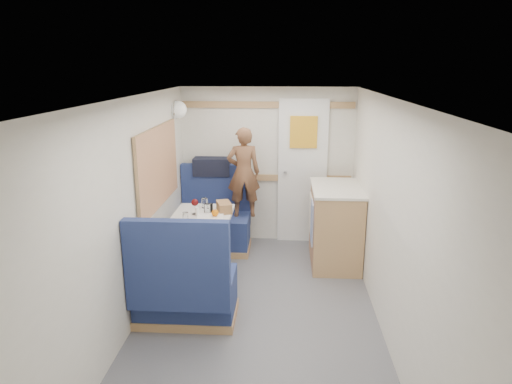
# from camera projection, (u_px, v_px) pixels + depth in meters

# --- Properties ---
(floor) EXTENTS (4.50, 4.50, 0.00)m
(floor) POSITION_uv_depth(u_px,v_px,m) (256.00, 332.00, 3.98)
(floor) COLOR #515156
(floor) RESTS_ON ground
(ceiling) EXTENTS (4.50, 4.50, 0.00)m
(ceiling) POSITION_uv_depth(u_px,v_px,m) (256.00, 100.00, 3.45)
(ceiling) COLOR silver
(ceiling) RESTS_ON wall_back
(wall_back) EXTENTS (2.20, 0.02, 2.00)m
(wall_back) POSITION_uv_depth(u_px,v_px,m) (267.00, 166.00, 5.88)
(wall_back) COLOR silver
(wall_back) RESTS_ON floor
(wall_left) EXTENTS (0.02, 4.50, 2.00)m
(wall_left) POSITION_uv_depth(u_px,v_px,m) (124.00, 222.00, 3.79)
(wall_left) COLOR silver
(wall_left) RESTS_ON floor
(wall_right) EXTENTS (0.02, 4.50, 2.00)m
(wall_right) POSITION_uv_depth(u_px,v_px,m) (393.00, 228.00, 3.65)
(wall_right) COLOR silver
(wall_right) RESTS_ON floor
(oak_trim_low) EXTENTS (2.15, 0.02, 0.08)m
(oak_trim_low) POSITION_uv_depth(u_px,v_px,m) (267.00, 178.00, 5.90)
(oak_trim_low) COLOR #A46D4A
(oak_trim_low) RESTS_ON wall_back
(oak_trim_high) EXTENTS (2.15, 0.02, 0.08)m
(oak_trim_high) POSITION_uv_depth(u_px,v_px,m) (268.00, 105.00, 5.65)
(oak_trim_high) COLOR #A46D4A
(oak_trim_high) RESTS_ON wall_back
(side_window) EXTENTS (0.04, 1.30, 0.72)m
(side_window) POSITION_uv_depth(u_px,v_px,m) (158.00, 167.00, 4.68)
(side_window) COLOR gray
(side_window) RESTS_ON wall_left
(rear_door) EXTENTS (0.62, 0.12, 1.86)m
(rear_door) POSITION_uv_depth(u_px,v_px,m) (302.00, 169.00, 5.83)
(rear_door) COLOR white
(rear_door) RESTS_ON wall_back
(dinette_table) EXTENTS (0.62, 0.92, 0.72)m
(dinette_table) POSITION_uv_depth(u_px,v_px,m) (201.00, 230.00, 4.83)
(dinette_table) COLOR white
(dinette_table) RESTS_ON floor
(bench_far) EXTENTS (0.90, 0.59, 1.05)m
(bench_far) POSITION_uv_depth(u_px,v_px,m) (214.00, 226.00, 5.74)
(bench_far) COLOR navy
(bench_far) RESTS_ON floor
(bench_near) EXTENTS (0.90, 0.59, 1.05)m
(bench_near) POSITION_uv_depth(u_px,v_px,m) (185.00, 292.00, 4.08)
(bench_near) COLOR navy
(bench_near) RESTS_ON floor
(ledge) EXTENTS (0.90, 0.14, 0.04)m
(ledge) POSITION_uv_depth(u_px,v_px,m) (216.00, 177.00, 5.83)
(ledge) COLOR #A46D4A
(ledge) RESTS_ON bench_far
(dome_light) EXTENTS (0.20, 0.20, 0.20)m
(dome_light) POSITION_uv_depth(u_px,v_px,m) (178.00, 110.00, 5.36)
(dome_light) COLOR white
(dome_light) RESTS_ON wall_left
(galley_counter) EXTENTS (0.57, 0.92, 0.92)m
(galley_counter) POSITION_uv_depth(u_px,v_px,m) (335.00, 225.00, 5.30)
(galley_counter) COLOR #A46D4A
(galley_counter) RESTS_ON floor
(person) EXTENTS (0.43, 0.32, 1.10)m
(person) POSITION_uv_depth(u_px,v_px,m) (244.00, 172.00, 5.52)
(person) COLOR brown
(person) RESTS_ON bench_far
(duffel_bag) EXTENTS (0.46, 0.22, 0.22)m
(duffel_bag) POSITION_uv_depth(u_px,v_px,m) (212.00, 166.00, 5.79)
(duffel_bag) COLOR black
(duffel_bag) RESTS_ON ledge
(tray) EXTENTS (0.31, 0.39, 0.02)m
(tray) POSITION_uv_depth(u_px,v_px,m) (210.00, 219.00, 4.68)
(tray) COLOR white
(tray) RESTS_ON dinette_table
(orange_fruit) EXTENTS (0.07, 0.07, 0.07)m
(orange_fruit) POSITION_uv_depth(u_px,v_px,m) (215.00, 213.00, 4.73)
(orange_fruit) COLOR orange
(orange_fruit) RESTS_ON tray
(cheese_block) EXTENTS (0.12, 0.09, 0.04)m
(cheese_block) POSITION_uv_depth(u_px,v_px,m) (207.00, 225.00, 4.42)
(cheese_block) COLOR #EBD688
(cheese_block) RESTS_ON tray
(wine_glass) EXTENTS (0.08, 0.08, 0.17)m
(wine_glass) POSITION_uv_depth(u_px,v_px,m) (195.00, 203.00, 4.83)
(wine_glass) COLOR white
(wine_glass) RESTS_ON dinette_table
(tumbler_left) EXTENTS (0.06, 0.06, 0.10)m
(tumbler_left) POSITION_uv_depth(u_px,v_px,m) (186.00, 217.00, 4.62)
(tumbler_left) COLOR white
(tumbler_left) RESTS_ON dinette_table
(tumbler_mid) EXTENTS (0.07, 0.07, 0.11)m
(tumbler_mid) POSITION_uv_depth(u_px,v_px,m) (205.00, 203.00, 5.07)
(tumbler_mid) COLOR silver
(tumbler_mid) RESTS_ON dinette_table
(tumbler_right) EXTENTS (0.07, 0.07, 0.11)m
(tumbler_right) POSITION_uv_depth(u_px,v_px,m) (207.00, 209.00, 4.86)
(tumbler_right) COLOR white
(tumbler_right) RESTS_ON dinette_table
(beer_glass) EXTENTS (0.06, 0.06, 0.09)m
(beer_glass) POSITION_uv_depth(u_px,v_px,m) (224.00, 207.00, 4.97)
(beer_glass) COLOR #965F15
(beer_glass) RESTS_ON dinette_table
(pepper_grinder) EXTENTS (0.04, 0.04, 0.10)m
(pepper_grinder) POSITION_uv_depth(u_px,v_px,m) (211.00, 208.00, 4.92)
(pepper_grinder) COLOR black
(pepper_grinder) RESTS_ON dinette_table
(salt_grinder) EXTENTS (0.04, 0.04, 0.10)m
(salt_grinder) POSITION_uv_depth(u_px,v_px,m) (197.00, 212.00, 4.79)
(salt_grinder) COLOR white
(salt_grinder) RESTS_ON dinette_table
(bread_loaf) EXTENTS (0.20, 0.28, 0.10)m
(bread_loaf) POSITION_uv_depth(u_px,v_px,m) (224.00, 207.00, 4.94)
(bread_loaf) COLOR olive
(bread_loaf) RESTS_ON dinette_table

